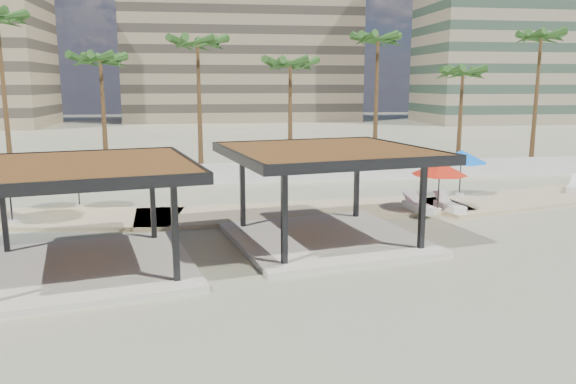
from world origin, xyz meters
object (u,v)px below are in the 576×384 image
umbrella_c (440,168)px  lounger_d (576,188)px  lounger_c (449,206)px  pavilion_west (81,207)px  lounger_b (418,207)px  pavilion_central (326,186)px

umbrella_c → lounger_d: (9.66, 3.44, -1.82)m
lounger_c → lounger_d: (9.07, 3.39, 0.02)m
pavilion_west → lounger_b: (14.02, 6.16, -1.79)m
lounger_c → pavilion_west: bearing=104.4°
pavilion_west → lounger_c: (15.58, 6.16, -1.81)m
umbrella_c → lounger_b: 2.06m
lounger_c → lounger_d: lounger_d is taller
pavilion_central → lounger_c: 8.15m
pavilion_west → lounger_d: pavilion_west is taller
pavilion_west → lounger_c: size_ratio=4.09×
pavilion_west → lounger_d: size_ratio=3.90×
umbrella_c → lounger_c: size_ratio=1.55×
pavilion_central → lounger_d: size_ratio=3.94×
pavilion_west → umbrella_c: bearing=10.1°
pavilion_central → pavilion_west: bearing=-176.4°
lounger_c → umbrella_c: bearing=87.2°
pavilion_central → lounger_b: pavilion_central is taller
pavilion_central → lounger_b: bearing=24.9°
pavilion_west → umbrella_c: (14.98, 6.11, 0.04)m
umbrella_c → lounger_d: bearing=19.6°
umbrella_c → lounger_b: (-0.96, 0.05, -1.83)m
lounger_c → pavilion_central: bearing=112.1°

